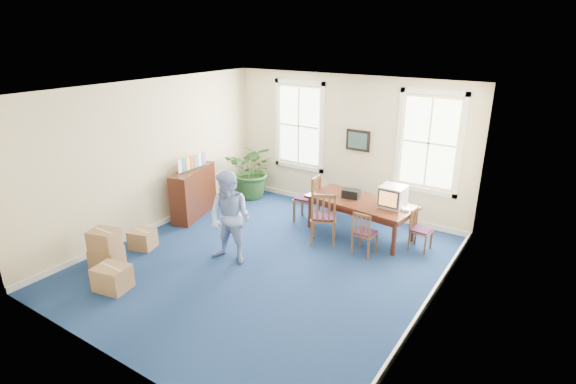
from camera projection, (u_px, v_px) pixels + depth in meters
The scene contains 25 objects.
floor at pixel (266, 262), 8.48m from camera, with size 6.50×6.50×0.00m, color navy.
ceiling at pixel (263, 90), 7.38m from camera, with size 6.50×6.50×0.00m, color white.
wall_back at pixel (347, 145), 10.47m from camera, with size 6.50×6.50×0.00m, color beige.
wall_front at pixel (105, 255), 5.38m from camera, with size 6.50×6.50×0.00m, color beige.
wall_left at pixel (150, 157), 9.47m from camera, with size 6.50×6.50×0.00m, color beige.
wall_right at pixel (435, 219), 6.38m from camera, with size 6.50×6.50×0.00m, color beige.
baseboard_back at pixel (343, 206), 10.98m from camera, with size 6.00×0.04×0.12m, color white.
baseboard_left at pixel (158, 224), 9.99m from camera, with size 0.04×6.50×0.12m, color white.
baseboard_right at pixel (422, 311), 6.92m from camera, with size 0.04×6.50×0.12m, color white.
window_left at pixel (299, 126), 11.03m from camera, with size 1.40×0.12×2.20m, color white, non-canonical shape.
window_right at pixel (429, 143), 9.38m from camera, with size 1.40×0.12×2.20m, color white, non-canonical shape.
wall_picture at pixel (358, 140), 10.23m from camera, with size 0.58×0.06×0.48m, color black, non-canonical shape.
conference_table at pixel (360, 217), 9.53m from camera, with size 2.23×1.02×0.76m, color #421B0F, non-canonical shape.
crt_tv at pixel (393, 196), 9.02m from camera, with size 0.48×0.52×0.43m, color #B7B7BC, non-canonical shape.
game_console at pixel (406, 209), 8.89m from camera, with size 0.14×0.18×0.04m, color white.
equipment_bag at pixel (351, 194), 9.54m from camera, with size 0.36×0.23×0.18m, color black.
chair_near_left at pixel (324, 217), 9.10m from camera, with size 0.51×0.51×1.13m, color brown, non-canonical shape.
chair_near_right at pixel (365, 232), 8.67m from camera, with size 0.40×0.40×0.89m, color brown, non-canonical shape.
chair_end_left at pixel (307, 198), 10.15m from camera, with size 0.49×0.49×1.09m, color brown, non-canonical shape.
chair_end_right at pixel (421, 230), 8.83m from camera, with size 0.38×0.38×0.84m, color brown, non-canonical shape.
man at pixel (230, 218), 8.23m from camera, with size 0.86×0.67×1.76m, color #859CD4.
credenza at pixel (194, 192), 10.43m from camera, with size 0.42×1.48×1.16m, color #421B0F.
brochure_rack at pixel (192, 161), 10.16m from camera, with size 0.14×0.77×0.34m, color #99999E, non-canonical shape.
potted_plant at pixel (253, 170), 11.51m from camera, with size 1.31×1.14×1.46m, color #254B1E.
cardboard_boxes at pixel (117, 249), 8.12m from camera, with size 1.39×1.39×0.79m, color #986F49, non-canonical shape.
Camera 1 is at (4.47, -6.04, 4.16)m, focal length 28.00 mm.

